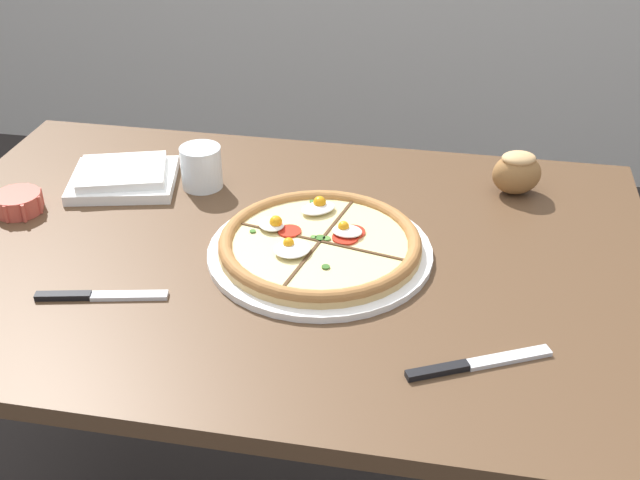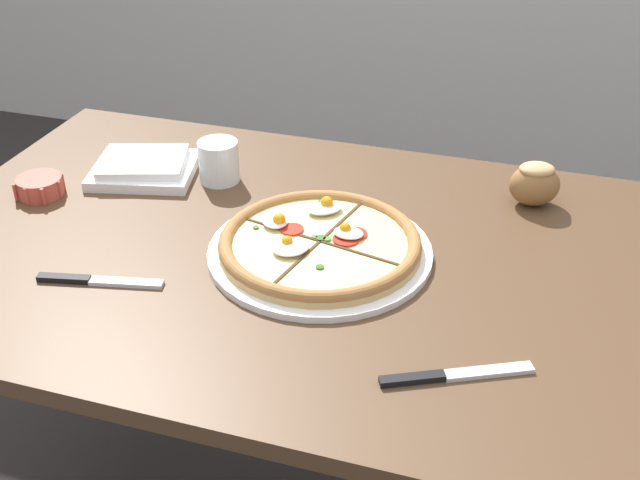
# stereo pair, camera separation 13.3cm
# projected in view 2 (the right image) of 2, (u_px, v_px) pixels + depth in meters

# --- Properties ---
(dining_table) EXTENTS (1.28, 0.87, 0.76)m
(dining_table) POSITION_uv_depth(u_px,v_px,m) (278.00, 294.00, 1.43)
(dining_table) COLOR #513823
(dining_table) RESTS_ON ground_plane
(pizza) EXTENTS (0.38, 0.38, 0.05)m
(pizza) POSITION_uv_depth(u_px,v_px,m) (320.00, 245.00, 1.34)
(pizza) COLOR white
(pizza) RESTS_ON dining_table
(ramekin_bowl) EXTENTS (0.09, 0.09, 0.04)m
(ramekin_bowl) POSITION_uv_depth(u_px,v_px,m) (40.00, 186.00, 1.52)
(ramekin_bowl) COLOR #C64C3D
(ramekin_bowl) RESTS_ON dining_table
(napkin_folded) EXTENTS (0.23, 0.21, 0.04)m
(napkin_folded) POSITION_uv_depth(u_px,v_px,m) (144.00, 167.00, 1.60)
(napkin_folded) COLOR white
(napkin_folded) RESTS_ON dining_table
(bread_piece_near) EXTENTS (0.11, 0.09, 0.08)m
(bread_piece_near) POSITION_uv_depth(u_px,v_px,m) (535.00, 183.00, 1.48)
(bread_piece_near) COLOR olive
(bread_piece_near) RESTS_ON dining_table
(knife_main) EXTENTS (0.20, 0.11, 0.01)m
(knife_main) POSITION_uv_depth(u_px,v_px,m) (455.00, 375.00, 1.09)
(knife_main) COLOR silver
(knife_main) RESTS_ON dining_table
(knife_spare) EXTENTS (0.20, 0.06, 0.01)m
(knife_spare) POSITION_uv_depth(u_px,v_px,m) (98.00, 281.00, 1.28)
(knife_spare) COLOR silver
(knife_spare) RESTS_ON dining_table
(water_glass) EXTENTS (0.08, 0.08, 0.08)m
(water_glass) POSITION_uv_depth(u_px,v_px,m) (219.00, 164.00, 1.56)
(water_glass) COLOR white
(water_glass) RESTS_ON dining_table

